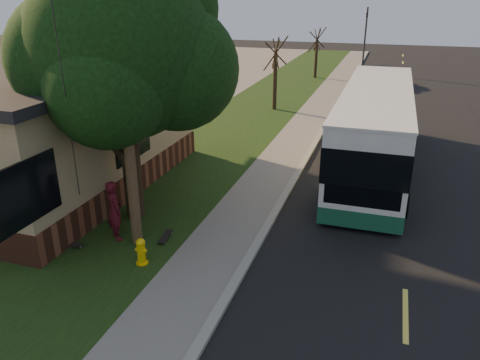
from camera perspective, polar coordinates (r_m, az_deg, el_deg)
name	(u,v)px	position (r m, az deg, el deg)	size (l,w,h in m)	color
ground	(236,283)	(11.87, -0.50, -12.45)	(120.00, 120.00, 0.00)	black
road	(404,167)	(20.44, 19.35, 1.54)	(8.00, 80.00, 0.01)	black
curb	(308,156)	(20.64, 8.27, 2.95)	(0.25, 80.00, 0.12)	gray
sidewalk	(285,154)	(20.82, 5.56, 3.19)	(2.00, 80.00, 0.08)	slate
grass_verge	(212,147)	(21.78, -3.48, 4.09)	(5.00, 80.00, 0.07)	black
building_lot	(34,129)	(26.95, -23.83, 5.73)	(15.00, 80.00, 0.04)	slate
fire_hydrant	(141,251)	(12.58, -11.95, -8.51)	(0.32, 0.32, 0.74)	yellow
utility_pole	(122,81)	(12.29, -14.15, 11.58)	(2.86, 3.21, 9.07)	#473321
leafy_tree	(125,51)	(14.06, -13.89, 15.06)	(6.30, 6.00, 7.80)	black
bare_tree_near	(275,75)	(28.44, 4.31, 12.70)	(1.38, 1.21, 4.31)	black
bare_tree_far	(316,54)	(40.04, 9.28, 14.97)	(1.38, 1.21, 4.03)	black
traffic_signal	(365,36)	(43.51, 15.01, 16.61)	(0.18, 0.22, 5.50)	#2D2D30
transit_bus	(375,127)	(19.40, 16.08, 6.23)	(2.76, 11.98, 3.24)	silver
skateboarder	(115,210)	(13.74, -15.05, -3.58)	(0.65, 0.43, 1.78)	#4D0F19
skateboard_main	(166,237)	(13.80, -9.06, -6.82)	(0.33, 0.85, 0.08)	black
skateboard_spare	(69,244)	(14.12, -20.16, -7.29)	(0.88, 0.24, 0.08)	black
dumpster	(83,143)	(21.15, -18.61, 4.34)	(1.88, 1.72, 1.34)	black
distant_car	(385,76)	(38.09, 17.30, 12.05)	(1.82, 4.52, 1.54)	black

